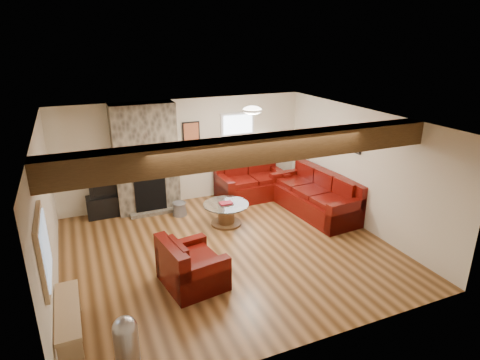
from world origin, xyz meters
The scene contains 18 objects.
room centered at (0.00, 0.00, 1.25)m, with size 8.00×8.00×8.00m.
oak_beam centered at (0.00, -1.25, 2.31)m, with size 6.00×0.36×0.38m, color #352210.
chimney_breast centered at (-1.00, 2.49, 1.22)m, with size 1.40×0.67×2.50m.
back_window centered at (1.35, 2.71, 1.55)m, with size 0.90×0.08×1.10m, color white, non-canonical shape.
hatch_window centered at (-2.96, -1.50, 1.45)m, with size 0.08×1.00×0.90m, color tan, non-canonical shape.
ceiling_dome centered at (0.90, 0.90, 2.44)m, with size 0.40×0.40×0.18m, color white, non-canonical shape.
artwork_back centered at (0.15, 2.71, 1.70)m, with size 0.42×0.06×0.52m, color black, non-canonical shape.
artwork_right centered at (2.96, 0.30, 1.75)m, with size 0.06×0.55×0.42m, color black, non-canonical shape.
sofa_three centered at (2.48, 0.86, 0.46)m, with size 2.38×1.00×0.92m, color #410405, non-canonical shape.
loveseat centered at (1.52, 2.23, 0.45)m, with size 1.68×0.96×0.89m, color #410405, non-canonical shape.
armchair_red centered at (-0.94, -0.81, 0.41)m, with size 1.01×0.89×0.82m, color #410405, non-canonical shape.
coffee_table centered at (0.37, 1.05, 0.24)m, with size 0.98×0.98×0.51m.
tv_cabinet centered at (-1.90, 2.53, 0.24)m, with size 0.96×0.38×0.48m, color black.
television centered at (-1.90, 2.53, 0.70)m, with size 0.77×0.10×0.44m, color black.
floor_lamp centered at (1.95, 2.53, 1.26)m, with size 0.38×0.38×1.47m.
pine_bench centered at (-2.83, -1.41, 0.25)m, with size 0.31×1.32×0.49m, color tan, non-canonical shape.
pedal_bin centered at (-2.20, -2.23, 0.37)m, with size 0.30×0.30×0.75m, color #ADADB2, non-canonical shape.
coal_bucket centered at (-0.43, 1.91, 0.16)m, with size 0.33×0.33×0.31m, color slate, non-canonical shape.
Camera 1 is at (-2.47, -6.32, 3.86)m, focal length 30.00 mm.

